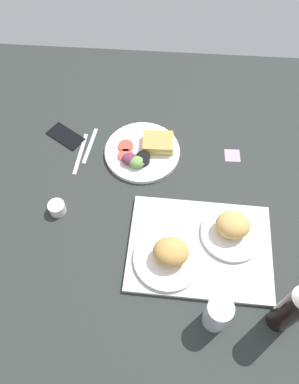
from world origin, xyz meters
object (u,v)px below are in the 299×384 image
at_px(serving_tray, 200,247).
at_px(bread_plate_near, 232,228).
at_px(bread_plate_far, 169,255).
at_px(soda_bottle, 290,311).
at_px(espresso_cup, 57,208).
at_px(fork, 90,145).
at_px(cell_phone, 65,136).
at_px(sticky_note, 232,155).
at_px(drinking_glass, 217,314).
at_px(plate_with_salad, 144,151).
at_px(knife, 80,153).

bearing_deg(serving_tray, bread_plate_near, -150.93).
distance_m(serving_tray, bread_plate_far, 0.11).
xyz_separation_m(soda_bottle, espresso_cup, (0.70, -0.31, -0.09)).
relative_size(serving_tray, fork, 2.65).
xyz_separation_m(serving_tray, cell_phone, (0.52, -0.43, -0.00)).
distance_m(bread_plate_near, sticky_note, 0.33).
bearing_deg(bread_plate_near, bread_plate_far, 27.94).
xyz_separation_m(espresso_cup, sticky_note, (-0.60, -0.28, -0.02)).
distance_m(drinking_glass, fork, 0.76).
bearing_deg(soda_bottle, plate_with_salad, -52.96).
height_order(plate_with_salad, cell_phone, plate_with_salad).
bearing_deg(soda_bottle, serving_tray, -42.89).
bearing_deg(espresso_cup, sticky_note, -154.93).
bearing_deg(espresso_cup, drinking_glass, 148.36).
distance_m(espresso_cup, fork, 0.29).
bearing_deg(bread_plate_far, bread_plate_near, -152.06).
bearing_deg(bread_plate_far, soda_bottle, 153.46).
xyz_separation_m(soda_bottle, knife, (0.67, -0.56, -0.11)).
bearing_deg(soda_bottle, drinking_glass, 3.37).
height_order(drinking_glass, sticky_note, drinking_glass).
relative_size(drinking_glass, espresso_cup, 2.33).
relative_size(bread_plate_far, cell_phone, 1.47).
height_order(plate_with_salad, espresso_cup, plate_with_salad).
xyz_separation_m(serving_tray, espresso_cup, (0.48, -0.10, 0.01)).
xyz_separation_m(bread_plate_near, soda_bottle, (-0.13, 0.26, 0.07)).
bearing_deg(drinking_glass, sticky_note, -97.42).
bearing_deg(drinking_glass, fork, -53.00).
height_order(drinking_glass, knife, drinking_glass).
relative_size(knife, cell_phone, 1.32).
bearing_deg(drinking_glass, plate_with_salad, -66.75).
distance_m(knife, sticky_note, 0.57).
bearing_deg(plate_with_salad, soda_bottle, 127.04).
relative_size(soda_bottle, cell_phone, 1.59).
bearing_deg(espresso_cup, soda_bottle, 156.16).
distance_m(bread_plate_far, knife, 0.53).
bearing_deg(bread_plate_near, serving_tray, 29.07).
bearing_deg(drinking_glass, serving_tray, -78.94).
bearing_deg(plate_with_salad, knife, 3.83).
relative_size(bread_plate_near, bread_plate_far, 0.94).
distance_m(bread_plate_far, cell_phone, 0.63).
height_order(drinking_glass, cell_phone, drinking_glass).
relative_size(bread_plate_near, fork, 1.16).
relative_size(plate_with_salad, sticky_note, 4.97).
distance_m(plate_with_salad, espresso_cup, 0.38).
bearing_deg(knife, soda_bottle, 54.04).
relative_size(drinking_glass, sticky_note, 2.33).
distance_m(knife, cell_phone, 0.11).
distance_m(bread_plate_near, cell_phone, 0.72).
bearing_deg(sticky_note, fork, -0.63).
xyz_separation_m(drinking_glass, espresso_cup, (0.52, -0.32, -0.05)).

